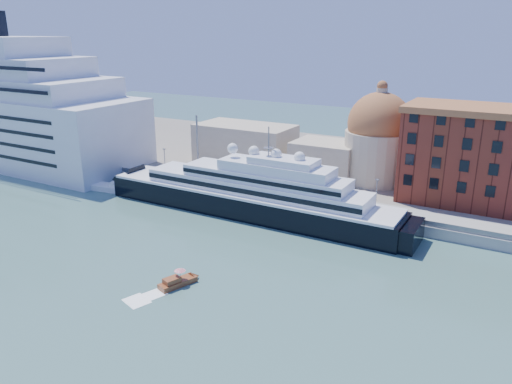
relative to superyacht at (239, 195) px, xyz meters
The scene contains 10 objects.
ground 23.42m from the superyacht, 87.62° to the right, with size 400.00×400.00×0.00m, color #355C56.
quay 11.47m from the superyacht, 85.03° to the left, with size 180.00×10.00×2.50m, color gray.
land 52.12m from the superyacht, 88.95° to the left, with size 260.00×72.00×2.00m, color slate.
quay_fence 6.69m from the superyacht, 81.63° to the left, with size 180.00×0.10×1.20m, color slate.
superyacht is the anchor object (origin of this frame).
service_barge 38.69m from the superyacht, behind, with size 13.37×6.02×2.90m.
water_taxi 38.20m from the superyacht, 74.78° to the right, with size 4.33×7.15×3.22m.
warehouse 61.11m from the superyacht, 28.71° to the left, with size 43.00×19.00×23.25m.
church 36.09m from the superyacht, 78.06° to the left, with size 66.00×18.00×25.50m.
lamp_posts 15.92m from the superyacht, 141.64° to the left, with size 120.80×2.40×18.00m.
Camera 1 is at (58.70, -73.58, 41.87)m, focal length 35.00 mm.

